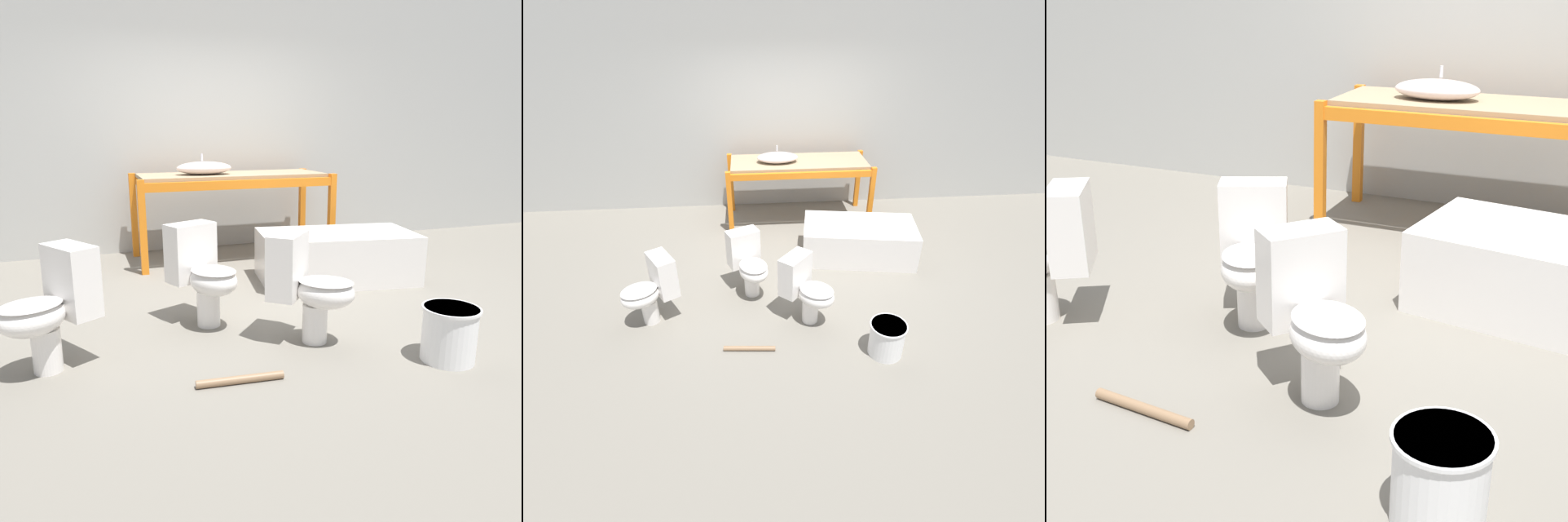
# 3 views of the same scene
# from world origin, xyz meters

# --- Properties ---
(ground_plane) EXTENTS (12.00, 12.00, 0.00)m
(ground_plane) POSITION_xyz_m (0.00, 0.00, 0.00)
(ground_plane) COLOR slate
(shelving_rack) EXTENTS (2.15, 0.87, 0.95)m
(shelving_rack) POSITION_xyz_m (0.20, 1.35, 0.82)
(shelving_rack) COLOR orange
(shelving_rack) RESTS_ON ground_plane
(sink_basin) EXTENTS (0.60, 0.35, 0.22)m
(sink_basin) POSITION_xyz_m (-0.12, 1.31, 1.02)
(sink_basin) COLOR silver
(sink_basin) RESTS_ON shelving_rack
(bathtub_main) EXTENTS (1.57, 1.01, 0.47)m
(bathtub_main) POSITION_xyz_m (0.87, 0.13, 0.27)
(bathtub_main) COLOR white
(bathtub_main) RESTS_ON ground_plane
(toilet_near) EXTENTS (0.64, 0.62, 0.74)m
(toilet_near) POSITION_xyz_m (-0.01, -1.12, 0.41)
(toilet_near) COLOR white
(toilet_near) RESTS_ON ground_plane
(toilet_far) EXTENTS (0.53, 0.65, 0.74)m
(toilet_far) POSITION_xyz_m (-0.60, -0.56, 0.41)
(toilet_far) COLOR white
(toilet_far) RESTS_ON ground_plane
(bucket_white) EXTENTS (0.36, 0.36, 0.35)m
(bucket_white) POSITION_xyz_m (0.70, -1.70, 0.18)
(bucket_white) COLOR white
(bucket_white) RESTS_ON ground_plane
(loose_pipe) EXTENTS (0.51, 0.09, 0.05)m
(loose_pipe) POSITION_xyz_m (-0.62, -1.56, 0.02)
(loose_pipe) COLOR #8C6B4C
(loose_pipe) RESTS_ON ground_plane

